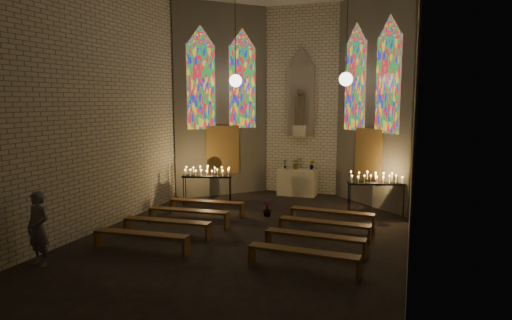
% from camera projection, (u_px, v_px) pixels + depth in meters
% --- Properties ---
extents(floor, '(12.00, 12.00, 0.00)m').
position_uv_depth(floor, '(247.00, 236.00, 11.92)').
color(floor, black).
rests_on(floor, ground).
extents(room, '(8.22, 12.43, 7.00)m').
position_uv_depth(room, '(283.00, 94.00, 14.59)').
color(room, beige).
rests_on(room, ground).
extents(altar, '(1.40, 0.60, 1.00)m').
position_uv_depth(altar, '(297.00, 182.00, 16.96)').
color(altar, beige).
rests_on(altar, ground).
extents(flower_vase_left, '(0.18, 0.13, 0.34)m').
position_uv_depth(flower_vase_left, '(285.00, 164.00, 17.00)').
color(flower_vase_left, '#4C723F').
rests_on(flower_vase_left, altar).
extents(flower_vase_center, '(0.47, 0.43, 0.43)m').
position_uv_depth(flower_vase_center, '(297.00, 163.00, 16.87)').
color(flower_vase_center, '#4C723F').
rests_on(flower_vase_center, altar).
extents(flower_vase_right, '(0.22, 0.20, 0.35)m').
position_uv_depth(flower_vase_right, '(312.00, 165.00, 16.72)').
color(flower_vase_right, '#4C723F').
rests_on(flower_vase_right, altar).
extents(aisle_flower_pot, '(0.33, 0.33, 0.46)m').
position_uv_depth(aisle_flower_pot, '(267.00, 209.00, 13.95)').
color(aisle_flower_pot, '#4C723F').
rests_on(aisle_flower_pot, ground).
extents(votive_stand_left, '(1.72, 0.82, 1.23)m').
position_uv_depth(votive_stand_left, '(207.00, 174.00, 15.44)').
color(votive_stand_left, black).
rests_on(votive_stand_left, ground).
extents(votive_stand_right, '(1.78, 0.87, 1.27)m').
position_uv_depth(votive_stand_right, '(376.00, 180.00, 13.97)').
color(votive_stand_right, black).
rests_on(votive_stand_right, ground).
extents(pew_left_0, '(2.37, 0.47, 0.45)m').
position_uv_depth(pew_left_0, '(206.00, 203.00, 14.08)').
color(pew_left_0, '#503516').
rests_on(pew_left_0, ground).
extents(pew_right_0, '(2.37, 0.47, 0.45)m').
position_uv_depth(pew_right_0, '(332.00, 213.00, 12.83)').
color(pew_right_0, '#503516').
rests_on(pew_right_0, ground).
extents(pew_left_1, '(2.37, 0.47, 0.45)m').
position_uv_depth(pew_left_1, '(188.00, 212.00, 12.95)').
color(pew_left_1, '#503516').
rests_on(pew_left_1, ground).
extents(pew_right_1, '(2.37, 0.47, 0.45)m').
position_uv_depth(pew_right_1, '(324.00, 224.00, 11.70)').
color(pew_right_1, '#503516').
rests_on(pew_right_1, ground).
extents(pew_left_2, '(2.37, 0.47, 0.45)m').
position_uv_depth(pew_left_2, '(167.00, 223.00, 11.83)').
color(pew_left_2, '#503516').
rests_on(pew_left_2, ground).
extents(pew_right_2, '(2.37, 0.47, 0.45)m').
position_uv_depth(pew_right_2, '(315.00, 238.00, 10.58)').
color(pew_right_2, '#503516').
rests_on(pew_right_2, ground).
extents(pew_left_3, '(2.37, 0.47, 0.45)m').
position_uv_depth(pew_left_3, '(141.00, 236.00, 10.70)').
color(pew_left_3, '#503516').
rests_on(pew_left_3, ground).
extents(pew_right_3, '(2.37, 0.47, 0.45)m').
position_uv_depth(pew_right_3, '(303.00, 254.00, 9.45)').
color(pew_right_3, '#503516').
rests_on(pew_right_3, ground).
extents(visitor, '(0.65, 0.48, 1.62)m').
position_uv_depth(visitor, '(38.00, 229.00, 9.74)').
color(visitor, '#4C4D56').
rests_on(visitor, ground).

